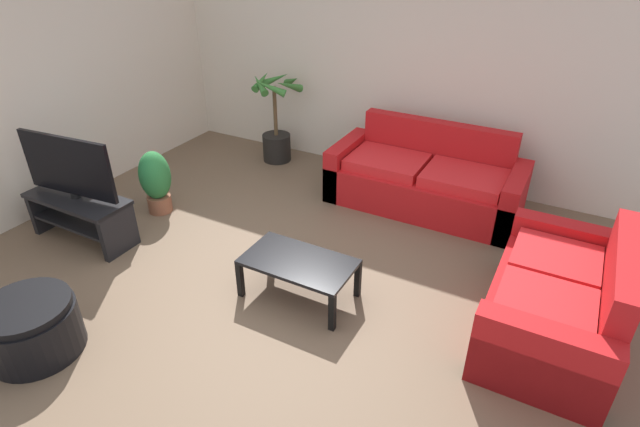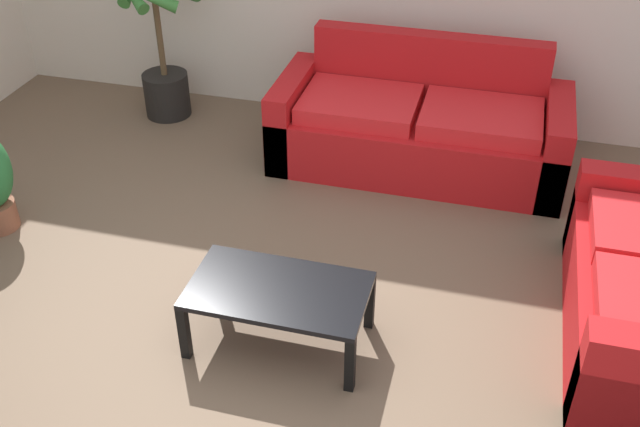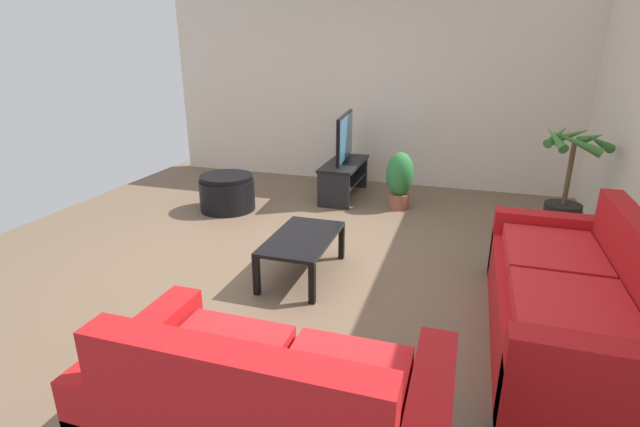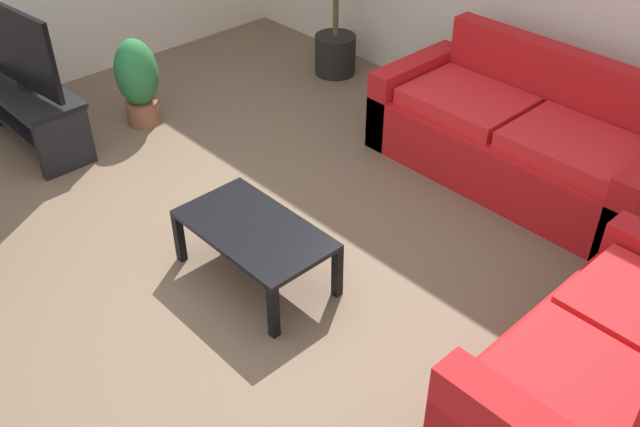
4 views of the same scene
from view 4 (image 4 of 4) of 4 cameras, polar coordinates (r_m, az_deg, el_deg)
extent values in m
plane|color=brown|center=(4.45, -9.51, -4.34)|extent=(6.60, 6.60, 0.00)
cube|color=red|center=(5.27, 15.49, 4.72)|extent=(2.11, 0.90, 0.42)
cube|color=red|center=(5.36, 18.50, 10.18)|extent=(1.75, 0.16, 0.48)
cube|color=red|center=(5.70, 7.59, 9.41)|extent=(0.18, 0.90, 0.62)
cube|color=red|center=(5.31, 11.75, 8.89)|extent=(0.84, 0.66, 0.12)
cube|color=red|center=(4.93, 19.84, 5.14)|extent=(0.84, 0.66, 0.12)
cube|color=red|center=(3.71, 22.10, -13.00)|extent=(0.90, 1.62, 0.42)
cube|color=red|center=(3.31, 19.80, -12.61)|extent=(0.66, 0.59, 0.12)
cube|color=black|center=(5.82, -22.65, 9.15)|extent=(1.10, 0.45, 0.04)
cube|color=black|center=(5.93, -22.10, 7.06)|extent=(1.02, 0.39, 0.03)
cube|color=black|center=(6.37, -24.12, 8.79)|extent=(0.06, 0.41, 0.48)
cube|color=black|center=(5.48, -19.90, 5.48)|extent=(0.06, 0.41, 0.48)
cube|color=black|center=(5.68, -23.50, 12.34)|extent=(1.06, 0.14, 0.60)
cube|color=teal|center=(5.69, -23.31, 12.43)|extent=(1.01, 0.11, 0.55)
cylinder|color=black|center=(5.81, -22.74, 9.49)|extent=(0.10, 0.10, 0.04)
cube|color=black|center=(4.12, -5.33, -1.28)|extent=(0.95, 0.53, 0.03)
cube|color=black|center=(4.43, -11.27, -1.90)|extent=(0.05, 0.05, 0.34)
cube|color=black|center=(3.86, -3.77, -7.95)|extent=(0.05, 0.05, 0.34)
cube|color=black|center=(4.64, -6.36, 0.61)|extent=(0.05, 0.05, 0.34)
cube|color=black|center=(4.10, 1.40, -4.73)|extent=(0.05, 0.05, 0.34)
cylinder|color=black|center=(6.68, 1.23, 12.69)|extent=(0.38, 0.38, 0.36)
cylinder|color=brown|center=(6.49, 1.29, 16.81)|extent=(0.05, 0.05, 0.65)
cylinder|color=brown|center=(6.04, -14.08, 7.95)|extent=(0.26, 0.26, 0.19)
ellipsoid|color=#297438|center=(5.89, -14.58, 10.93)|extent=(0.34, 0.34, 0.56)
camera|label=1|loc=(1.30, -93.66, -2.78)|focal=28.32mm
camera|label=2|loc=(1.86, -74.94, 12.38)|focal=41.62mm
camera|label=3|loc=(3.53, 60.06, 2.60)|focal=26.55mm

